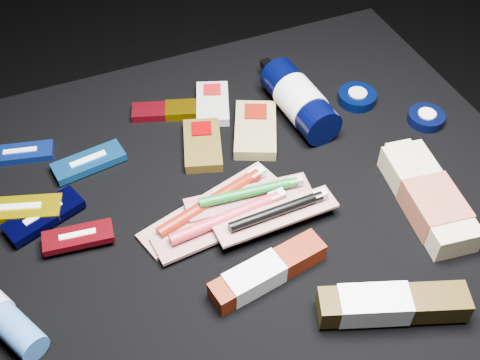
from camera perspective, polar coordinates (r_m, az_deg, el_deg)
name	(u,v)px	position (r m, az deg, el deg)	size (l,w,h in m)	color
ground	(235,320)	(1.29, -0.45, -13.12)	(3.00, 3.00, 0.00)	black
cloth_table	(235,266)	(1.12, -0.51, -8.15)	(0.98, 0.78, 0.40)	black
luna_bar_0	(21,153)	(1.09, -20.05, 2.40)	(0.11, 0.06, 0.01)	#12309B
luna_bar_1	(89,162)	(1.03, -14.14, 1.67)	(0.12, 0.06, 0.02)	#1558A4
luna_bar_2	(44,216)	(0.97, -18.10, -3.25)	(0.13, 0.08, 0.02)	black
luna_bar_3	(21,209)	(0.99, -20.03, -2.64)	(0.13, 0.08, 0.02)	#D9B700
luna_bar_4	(78,237)	(0.92, -15.08, -5.23)	(0.11, 0.05, 0.01)	maroon
clif_bar_0	(202,143)	(1.04, -3.58, 3.52)	(0.09, 0.13, 0.02)	#4F3C14
clif_bar_1	(213,102)	(1.12, -2.62, 7.41)	(0.09, 0.12, 0.02)	#A6A69F
clif_bar_2	(255,127)	(1.06, 1.47, 5.01)	(0.12, 0.15, 0.02)	#928350
power_bar	(173,111)	(1.10, -6.40, 6.55)	(0.14, 0.08, 0.02)	maroon
lotion_bottle	(299,100)	(1.08, 5.66, 7.53)	(0.08, 0.22, 0.07)	black
cream_tin_upper	(357,97)	(1.14, 11.03, 7.72)	(0.07, 0.07, 0.02)	black
cream_tin_lower	(426,118)	(1.13, 17.23, 5.67)	(0.06, 0.06, 0.02)	black
bodywash_bottle	(429,199)	(0.98, 17.45, -1.70)	(0.10, 0.22, 0.04)	beige
deodorant_stick	(11,325)	(0.86, -20.89, -12.71)	(0.09, 0.11, 0.04)	#3567AF
toothbrush_pack_0	(212,204)	(0.94, -2.64, -2.33)	(0.25, 0.12, 0.03)	#BCB4B0
toothbrush_pack_1	(228,220)	(0.91, -1.16, -3.79)	(0.23, 0.07, 0.03)	beige
toothbrush_pack_2	(250,194)	(0.94, 0.99, -1.38)	(0.20, 0.07, 0.02)	#AFA6A3
toothbrush_pack_3	(278,213)	(0.91, 3.62, -3.15)	(0.19, 0.05, 0.02)	beige
toothpaste_carton_red	(263,273)	(0.86, 2.22, -8.85)	(0.18, 0.07, 0.03)	maroon
toothpaste_carton_green	(386,305)	(0.84, 13.67, -11.40)	(0.20, 0.11, 0.04)	#3B2C0D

